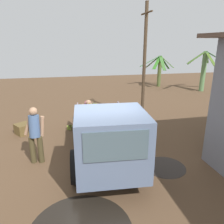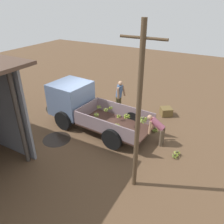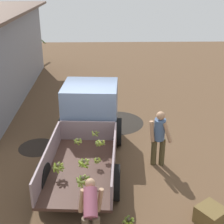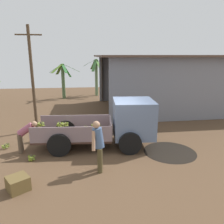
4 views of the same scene
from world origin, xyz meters
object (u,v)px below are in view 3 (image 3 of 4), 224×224
at_px(person_foreground_visitor, 159,136).
at_px(banana_bunch_on_ground_0, 129,222).
at_px(cargo_truck, 89,118).
at_px(wooden_crate_0, 211,216).
at_px(person_worker_loading, 91,211).

height_order(person_foreground_visitor, banana_bunch_on_ground_0, person_foreground_visitor).
relative_size(cargo_truck, banana_bunch_on_ground_0, 17.05).
bearing_deg(person_foreground_visitor, cargo_truck, -112.76).
bearing_deg(wooden_crate_0, cargo_truck, 39.21).
bearing_deg(banana_bunch_on_ground_0, person_worker_loading, 113.09).
bearing_deg(person_foreground_visitor, banana_bunch_on_ground_0, -17.08).
bearing_deg(cargo_truck, banana_bunch_on_ground_0, -160.45).
xyz_separation_m(cargo_truck, banana_bunch_on_ground_0, (-3.54, -1.00, -0.93)).
bearing_deg(person_worker_loading, banana_bunch_on_ground_0, -68.87).
xyz_separation_m(person_worker_loading, banana_bunch_on_ground_0, (0.35, -0.81, -0.64)).
distance_m(banana_bunch_on_ground_0, wooden_crate_0, 1.85).
relative_size(cargo_truck, person_worker_loading, 3.96).
xyz_separation_m(person_foreground_visitor, person_worker_loading, (-2.77, 1.85, -0.21)).
xyz_separation_m(banana_bunch_on_ground_0, wooden_crate_0, (0.05, -1.85, 0.09)).
bearing_deg(person_worker_loading, person_foreground_visitor, -35.60).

